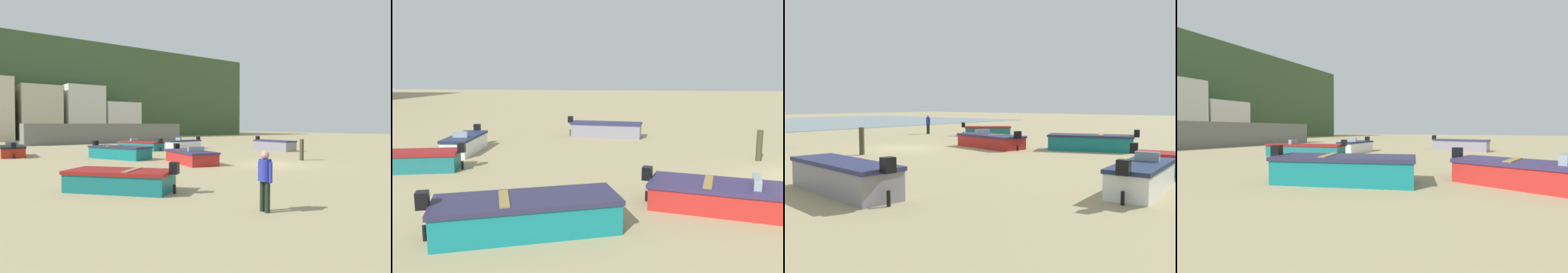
% 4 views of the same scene
% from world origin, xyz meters
% --- Properties ---
extents(boat_grey_0, '(1.77, 4.65, 1.25)m').
position_xyz_m(boat_grey_0, '(9.13, 8.03, 0.47)').
color(boat_grey_0, gray).
rests_on(boat_grey_0, ground).
extents(boat_red_1, '(2.65, 4.77, 1.09)m').
position_xyz_m(boat_red_1, '(-3.57, 3.58, 0.40)').
color(boat_red_1, red).
rests_on(boat_red_1, ground).
extents(boat_teal_2, '(3.17, 4.84, 1.19)m').
position_xyz_m(boat_teal_2, '(-5.79, 8.85, 0.45)').
color(boat_teal_2, '#14767B').
rests_on(boat_teal_2, ground).
extents(boat_teal_4, '(2.59, 5.47, 1.12)m').
position_xyz_m(boat_teal_4, '(-0.51, 15.86, 0.41)').
color(boat_teal_4, '#1C6A6F').
rests_on(boat_teal_4, ground).
extents(boat_white_8, '(3.92, 1.54, 1.17)m').
position_xyz_m(boat_white_8, '(3.61, 14.67, 0.44)').
color(boat_white_8, white).
rests_on(boat_white_8, ground).
extents(mooring_post_near_water, '(0.26, 0.26, 1.39)m').
position_xyz_m(mooring_post_near_water, '(3.32, 0.68, 0.69)').
color(mooring_post_near_water, '#3F3D2A').
rests_on(mooring_post_near_water, ground).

